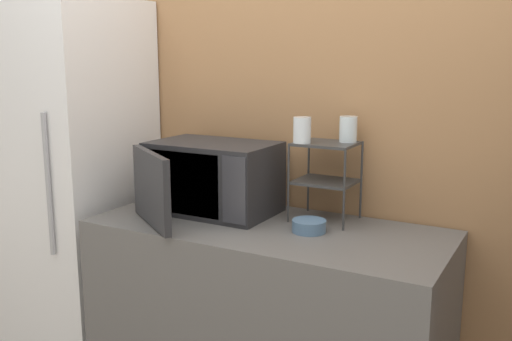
{
  "coord_description": "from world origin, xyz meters",
  "views": [
    {
      "loc": [
        1.11,
        -1.76,
        1.64
      ],
      "look_at": [
        -0.08,
        0.38,
        1.16
      ],
      "focal_mm": 40.0,
      "sensor_mm": 36.0,
      "label": 1
    }
  ],
  "objects_px": {
    "glass_front_left": "(302,130)",
    "dish_rack": "(326,165)",
    "refrigerator": "(72,186)",
    "glass_back_right": "(348,129)",
    "bowl": "(309,226)",
    "microwave": "(210,178)"
  },
  "relations": [
    {
      "from": "glass_front_left",
      "to": "bowl",
      "type": "distance_m",
      "value": 0.42
    },
    {
      "from": "dish_rack",
      "to": "glass_back_right",
      "type": "distance_m",
      "value": 0.18
    },
    {
      "from": "microwave",
      "to": "glass_front_left",
      "type": "relative_size",
      "value": 5.71
    },
    {
      "from": "microwave",
      "to": "glass_back_right",
      "type": "height_order",
      "value": "glass_back_right"
    },
    {
      "from": "microwave",
      "to": "bowl",
      "type": "bearing_deg",
      "value": -6.29
    },
    {
      "from": "dish_rack",
      "to": "glass_front_left",
      "type": "bearing_deg",
      "value": -142.17
    },
    {
      "from": "glass_back_right",
      "to": "refrigerator",
      "type": "bearing_deg",
      "value": -170.5
    },
    {
      "from": "dish_rack",
      "to": "microwave",
      "type": "bearing_deg",
      "value": -165.09
    },
    {
      "from": "glass_front_left",
      "to": "dish_rack",
      "type": "bearing_deg",
      "value": 37.83
    },
    {
      "from": "glass_front_left",
      "to": "refrigerator",
      "type": "relative_size",
      "value": 0.06
    },
    {
      "from": "microwave",
      "to": "glass_back_right",
      "type": "bearing_deg",
      "value": 18.15
    },
    {
      "from": "microwave",
      "to": "refrigerator",
      "type": "xyz_separation_m",
      "value": [
        -0.86,
        -0.05,
        -0.13
      ]
    },
    {
      "from": "glass_back_right",
      "to": "microwave",
      "type": "bearing_deg",
      "value": -161.85
    },
    {
      "from": "dish_rack",
      "to": "glass_front_left",
      "type": "xyz_separation_m",
      "value": [
        -0.09,
        -0.07,
        0.16
      ]
    },
    {
      "from": "microwave",
      "to": "refrigerator",
      "type": "bearing_deg",
      "value": -176.84
    },
    {
      "from": "glass_front_left",
      "to": "refrigerator",
      "type": "distance_m",
      "value": 1.35
    },
    {
      "from": "glass_front_left",
      "to": "bowl",
      "type": "xyz_separation_m",
      "value": [
        0.1,
        -0.13,
        -0.38
      ]
    },
    {
      "from": "microwave",
      "to": "refrigerator",
      "type": "distance_m",
      "value": 0.87
    },
    {
      "from": "dish_rack",
      "to": "glass_back_right",
      "type": "bearing_deg",
      "value": 36.39
    },
    {
      "from": "glass_back_right",
      "to": "dish_rack",
      "type": "bearing_deg",
      "value": -143.61
    },
    {
      "from": "glass_back_right",
      "to": "bowl",
      "type": "xyz_separation_m",
      "value": [
        -0.07,
        -0.25,
        -0.38
      ]
    },
    {
      "from": "glass_front_left",
      "to": "glass_back_right",
      "type": "distance_m",
      "value": 0.21
    }
  ]
}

